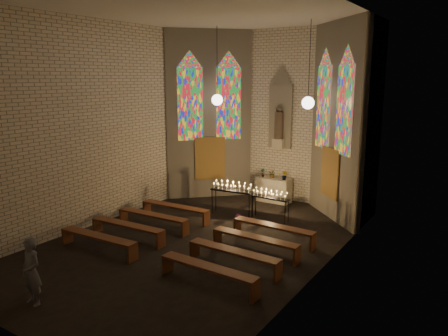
{
  "coord_description": "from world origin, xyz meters",
  "views": [
    {
      "loc": [
        7.71,
        -10.39,
        5.09
      ],
      "look_at": [
        0.22,
        1.29,
        2.19
      ],
      "focal_mm": 35.0,
      "sensor_mm": 36.0,
      "label": 1
    }
  ],
  "objects_px": {
    "altar": "(274,190)",
    "votive_stand_left": "(232,188)",
    "aisle_flower_pot": "(238,219)",
    "votive_stand_right": "(270,196)",
    "visitor": "(31,272)"
  },
  "relations": [
    {
      "from": "altar",
      "to": "votive_stand_left",
      "type": "bearing_deg",
      "value": -102.14
    },
    {
      "from": "altar",
      "to": "aisle_flower_pot",
      "type": "bearing_deg",
      "value": -85.96
    },
    {
      "from": "aisle_flower_pot",
      "to": "altar",
      "type": "bearing_deg",
      "value": 94.04
    },
    {
      "from": "altar",
      "to": "votive_stand_left",
      "type": "distance_m",
      "value": 2.55
    },
    {
      "from": "aisle_flower_pot",
      "to": "votive_stand_right",
      "type": "distance_m",
      "value": 1.48
    },
    {
      "from": "altar",
      "to": "votive_stand_right",
      "type": "xyz_separation_m",
      "value": [
        0.94,
        -2.2,
        0.41
      ]
    },
    {
      "from": "altar",
      "to": "visitor",
      "type": "distance_m",
      "value": 10.53
    },
    {
      "from": "votive_stand_left",
      "to": "votive_stand_right",
      "type": "relative_size",
      "value": 1.15
    },
    {
      "from": "visitor",
      "to": "votive_stand_right",
      "type": "bearing_deg",
      "value": 80.59
    },
    {
      "from": "votive_stand_left",
      "to": "visitor",
      "type": "height_order",
      "value": "visitor"
    },
    {
      "from": "visitor",
      "to": "altar",
      "type": "bearing_deg",
      "value": 88.16
    },
    {
      "from": "aisle_flower_pot",
      "to": "votive_stand_left",
      "type": "distance_m",
      "value": 1.41
    },
    {
      "from": "aisle_flower_pot",
      "to": "votive_stand_left",
      "type": "relative_size",
      "value": 0.22
    },
    {
      "from": "aisle_flower_pot",
      "to": "visitor",
      "type": "height_order",
      "value": "visitor"
    },
    {
      "from": "votive_stand_right",
      "to": "visitor",
      "type": "distance_m",
      "value": 8.49
    }
  ]
}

